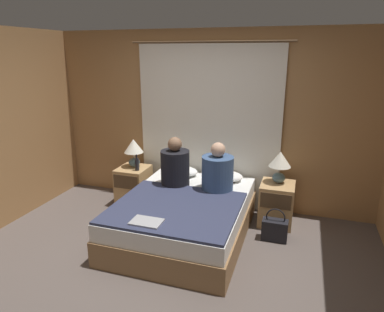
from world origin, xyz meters
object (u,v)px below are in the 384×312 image
(person_left_in_bed, at_px, (175,166))
(handbag_on_floor, at_px, (275,229))
(person_right_in_bed, at_px, (218,172))
(lamp_left, at_px, (134,149))
(pillow_left, at_px, (181,171))
(nightstand_left, at_px, (134,185))
(nightstand_right, at_px, (276,204))
(beer_bottle_on_left_stand, at_px, (137,164))
(bed, at_px, (185,217))
(pillow_right, at_px, (225,176))
(lamp_right, at_px, (280,163))
(laptop_on_bed, at_px, (147,222))

(person_left_in_bed, distance_m, handbag_on_floor, 1.47)
(person_right_in_bed, distance_m, handbag_on_floor, 0.98)
(lamp_left, relative_size, pillow_left, 0.85)
(nightstand_left, bearing_deg, person_right_in_bed, -12.77)
(nightstand_right, relative_size, person_right_in_bed, 0.88)
(lamp_left, xyz_separation_m, beer_bottle_on_left_stand, (0.11, -0.14, -0.18))
(nightstand_left, bearing_deg, pillow_left, 6.46)
(beer_bottle_on_left_stand, relative_size, handbag_on_floor, 0.58)
(bed, bearing_deg, pillow_right, 66.86)
(nightstand_right, distance_m, beer_bottle_on_left_stand, 2.01)
(person_left_in_bed, bearing_deg, lamp_right, 15.74)
(lamp_left, height_order, person_left_in_bed, person_left_in_bed)
(laptop_on_bed, height_order, handbag_on_floor, laptop_on_bed)
(nightstand_left, distance_m, person_right_in_bed, 1.47)
(nightstand_left, distance_m, pillow_left, 0.78)
(lamp_left, relative_size, person_left_in_bed, 0.64)
(lamp_left, distance_m, person_right_in_bed, 1.41)
(pillow_right, xyz_separation_m, laptop_on_bed, (-0.47, -1.51, -0.02))
(beer_bottle_on_left_stand, distance_m, handbag_on_floor, 2.10)
(pillow_right, bearing_deg, handbag_on_floor, -34.91)
(bed, xyz_separation_m, lamp_right, (1.05, 0.73, 0.58))
(nightstand_right, relative_size, pillow_left, 1.12)
(nightstand_right, bearing_deg, laptop_on_bed, -129.70)
(laptop_on_bed, distance_m, handbag_on_floor, 1.62)
(nightstand_left, distance_m, nightstand_right, 2.09)
(bed, distance_m, handbag_on_floor, 1.10)
(pillow_right, relative_size, laptop_on_bed, 1.55)
(lamp_right, distance_m, pillow_left, 1.39)
(handbag_on_floor, bearing_deg, person_right_in_bed, 170.03)
(handbag_on_floor, bearing_deg, lamp_left, 166.71)
(person_left_in_bed, bearing_deg, handbag_on_floor, -5.72)
(bed, distance_m, pillow_left, 0.88)
(lamp_left, bearing_deg, person_right_in_bed, -15.11)
(nightstand_left, distance_m, laptop_on_bed, 1.71)
(pillow_right, bearing_deg, laptop_on_bed, -107.11)
(lamp_left, distance_m, beer_bottle_on_left_stand, 0.26)
(beer_bottle_on_left_stand, height_order, laptop_on_bed, beer_bottle_on_left_stand)
(nightstand_left, height_order, person_left_in_bed, person_left_in_bed)
(pillow_left, xyz_separation_m, person_left_in_bed, (0.07, -0.39, 0.20))
(nightstand_left, height_order, handbag_on_floor, nightstand_left)
(pillow_right, distance_m, handbag_on_floor, 1.00)
(nightstand_left, bearing_deg, person_left_in_bed, -21.33)
(pillow_right, bearing_deg, nightstand_right, -6.46)
(pillow_right, height_order, handbag_on_floor, pillow_right)
(lamp_left, relative_size, beer_bottle_on_left_stand, 1.77)
(person_left_in_bed, xyz_separation_m, beer_bottle_on_left_stand, (-0.67, 0.22, -0.11))
(nightstand_right, height_order, person_right_in_bed, person_right_in_bed)
(nightstand_right, height_order, laptop_on_bed, nightstand_right)
(pillow_left, distance_m, pillow_right, 0.64)
(pillow_left, height_order, person_left_in_bed, person_left_in_bed)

